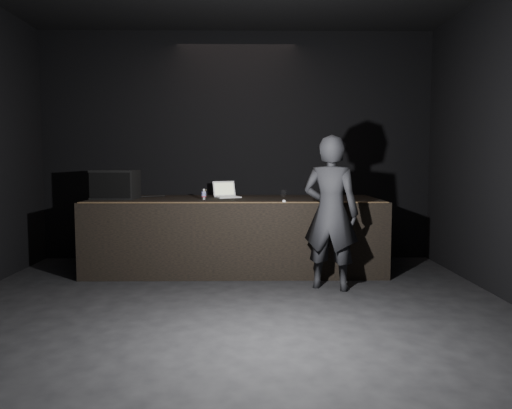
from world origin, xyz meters
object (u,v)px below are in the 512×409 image
at_px(person, 331,213).
at_px(laptop, 226,193).
at_px(beer_can, 204,194).
at_px(stage_riser, 236,234).
at_px(stage_monitor, 115,185).

bearing_deg(person, laptop, -22.60).
bearing_deg(beer_can, stage_riser, 23.61).
relative_size(stage_riser, laptop, 9.30).
bearing_deg(stage_monitor, person, -16.37).
distance_m(stage_monitor, person, 3.04).
bearing_deg(person, beer_can, -7.39).
bearing_deg(laptop, stage_monitor, 165.71).
height_order(stage_monitor, laptop, stage_monitor).
relative_size(laptop, person, 0.24).
height_order(stage_riser, person, person).
distance_m(laptop, person, 1.88).
distance_m(stage_monitor, laptop, 1.56).
distance_m(stage_riser, person, 1.67).
relative_size(stage_riser, stage_monitor, 6.33).
bearing_deg(person, stage_monitor, 2.56).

